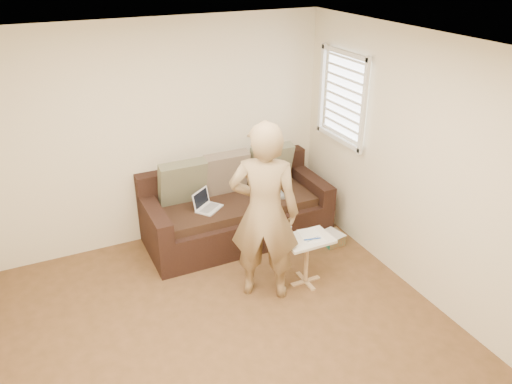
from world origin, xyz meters
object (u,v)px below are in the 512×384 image
person (264,213)px  side_table (306,260)px  drinking_glass (288,231)px  sofa (237,207)px  striped_box (333,239)px  laptop_silver (269,196)px  laptop_white (209,209)px

person → side_table: person is taller
drinking_glass → side_table: bearing=-34.9°
sofa → person: person is taller
sofa → side_table: (0.29, -1.16, -0.15)m
sofa → drinking_glass: size_ratio=18.33×
drinking_glass → striped_box: size_ratio=0.50×
sofa → laptop_silver: size_ratio=5.85×
sofa → laptop_white: 0.40m
laptop_white → striped_box: laptop_white is taller
laptop_silver → drinking_glass: size_ratio=3.14×
laptop_silver → laptop_white: (-0.78, 0.01, 0.00)m
person → striped_box: person is taller
laptop_silver → person: size_ratio=0.20×
laptop_silver → drinking_glass: 1.00m
laptop_white → striped_box: (1.36, -0.56, -0.44)m
sofa → laptop_white: sofa is taller
sofa → striped_box: size_ratio=9.17×
striped_box → sofa: bearing=146.8°
laptop_silver → striped_box: 0.92m
sofa → person: (-0.19, -1.11, 0.51)m
person → side_table: (0.48, -0.05, -0.66)m
laptop_silver → person: person is taller
person → sofa: bearing=-67.5°
side_table → striped_box: side_table is taller
side_table → laptop_silver: bearing=84.6°
laptop_white → drinking_glass: drinking_glass is taller
sofa → laptop_white: bearing=-168.5°
drinking_glass → striped_box: drinking_glass is taller
sofa → laptop_silver: (0.39, -0.08, 0.10)m
sofa → striped_box: bearing=-33.2°
sofa → laptop_silver: 0.41m
side_table → drinking_glass: bearing=145.1°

